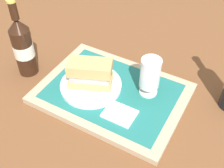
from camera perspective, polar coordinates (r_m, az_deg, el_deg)
ground_plane at (r=0.91m, az=0.00°, el=-2.27°), size 3.00×3.00×0.00m
tray at (r=0.90m, az=0.00°, el=-1.83°), size 0.44×0.32×0.02m
placemat at (r=0.89m, az=0.00°, el=-1.36°), size 0.38×0.27×0.00m
plate at (r=0.90m, az=-4.15°, el=-0.26°), size 0.19×0.19×0.01m
sandwich at (r=0.87m, az=-4.09°, el=2.09°), size 0.14×0.11×0.08m
beer_glass at (r=0.85m, az=7.45°, el=1.64°), size 0.06×0.06×0.12m
napkin_folded at (r=0.83m, az=1.51°, el=-5.86°), size 0.09×0.07×0.01m
second_bottle at (r=0.97m, az=-17.09°, el=7.09°), size 0.07×0.07×0.27m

